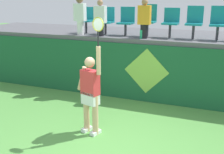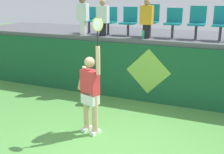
{
  "view_description": "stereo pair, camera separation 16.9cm",
  "coord_description": "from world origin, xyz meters",
  "px_view_note": "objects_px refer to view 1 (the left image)",
  "views": [
    {
      "loc": [
        1.84,
        -4.47,
        2.95
      ],
      "look_at": [
        -0.36,
        1.1,
        1.22
      ],
      "focal_mm": 46.26,
      "sensor_mm": 36.0,
      "label": 1
    },
    {
      "loc": [
        2.0,
        -4.4,
        2.95
      ],
      "look_at": [
        -0.36,
        1.1,
        1.22
      ],
      "focal_mm": 46.26,
      "sensor_mm": 36.0,
      "label": 2
    }
  ],
  "objects_px": {
    "tennis_player": "(91,91)",
    "stadium_chair_0": "(87,18)",
    "stadium_chair_2": "(126,20)",
    "stadium_chair_5": "(194,21)",
    "stadium_chair_1": "(106,19)",
    "spectator_1": "(80,15)",
    "stadium_chair_4": "(171,21)",
    "stadium_chair_6": "(219,21)",
    "spectator_0": "(100,18)",
    "stadium_chair_3": "(148,19)",
    "water_bottle": "(141,34)",
    "spectator_2": "(144,18)"
  },
  "relations": [
    {
      "from": "stadium_chair_3",
      "to": "stadium_chair_5",
      "type": "bearing_deg",
      "value": -0.02
    },
    {
      "from": "water_bottle",
      "to": "stadium_chair_1",
      "type": "bearing_deg",
      "value": 158.06
    },
    {
      "from": "spectator_1",
      "to": "stadium_chair_5",
      "type": "bearing_deg",
      "value": 8.22
    },
    {
      "from": "stadium_chair_2",
      "to": "stadium_chair_3",
      "type": "bearing_deg",
      "value": 0.11
    },
    {
      "from": "stadium_chair_5",
      "to": "stadium_chair_1",
      "type": "bearing_deg",
      "value": -179.93
    },
    {
      "from": "stadium_chair_2",
      "to": "spectator_2",
      "type": "xyz_separation_m",
      "value": [
        0.67,
        -0.43,
        0.1
      ]
    },
    {
      "from": "spectator_1",
      "to": "spectator_2",
      "type": "relative_size",
      "value": 1.06
    },
    {
      "from": "stadium_chair_5",
      "to": "spectator_1",
      "type": "xyz_separation_m",
      "value": [
        -3.27,
        -0.47,
        0.11
      ]
    },
    {
      "from": "tennis_player",
      "to": "spectator_0",
      "type": "distance_m",
      "value": 3.05
    },
    {
      "from": "stadium_chair_0",
      "to": "spectator_0",
      "type": "height_order",
      "value": "spectator_0"
    },
    {
      "from": "water_bottle",
      "to": "stadium_chair_2",
      "type": "xyz_separation_m",
      "value": [
        -0.61,
        0.51,
        0.33
      ]
    },
    {
      "from": "water_bottle",
      "to": "stadium_chair_5",
      "type": "relative_size",
      "value": 0.26
    },
    {
      "from": "water_bottle",
      "to": "stadium_chair_2",
      "type": "height_order",
      "value": "stadium_chair_2"
    },
    {
      "from": "stadium_chair_1",
      "to": "spectator_0",
      "type": "height_order",
      "value": "spectator_0"
    },
    {
      "from": "spectator_0",
      "to": "stadium_chair_1",
      "type": "bearing_deg",
      "value": 90.0
    },
    {
      "from": "stadium_chair_0",
      "to": "spectator_2",
      "type": "xyz_separation_m",
      "value": [
        1.97,
        -0.43,
        0.1
      ]
    },
    {
      "from": "tennis_player",
      "to": "stadium_chair_4",
      "type": "distance_m",
      "value": 3.48
    },
    {
      "from": "stadium_chair_0",
      "to": "stadium_chair_3",
      "type": "distance_m",
      "value": 1.98
    },
    {
      "from": "stadium_chair_0",
      "to": "spectator_0",
      "type": "bearing_deg",
      "value": -34.91
    },
    {
      "from": "stadium_chair_5",
      "to": "stadium_chair_6",
      "type": "height_order",
      "value": "stadium_chair_6"
    },
    {
      "from": "water_bottle",
      "to": "spectator_1",
      "type": "bearing_deg",
      "value": 178.87
    },
    {
      "from": "stadium_chair_2",
      "to": "stadium_chair_5",
      "type": "bearing_deg",
      "value": 0.02
    },
    {
      "from": "tennis_player",
      "to": "stadium_chair_5",
      "type": "xyz_separation_m",
      "value": [
        1.71,
        3.07,
        1.27
      ]
    },
    {
      "from": "stadium_chair_4",
      "to": "spectator_2",
      "type": "height_order",
      "value": "spectator_2"
    },
    {
      "from": "stadium_chair_2",
      "to": "stadium_chair_4",
      "type": "height_order",
      "value": "stadium_chair_2"
    },
    {
      "from": "stadium_chair_0",
      "to": "stadium_chair_4",
      "type": "distance_m",
      "value": 2.63
    },
    {
      "from": "stadium_chair_6",
      "to": "spectator_1",
      "type": "xyz_separation_m",
      "value": [
        -3.9,
        -0.47,
        0.11
      ]
    },
    {
      "from": "water_bottle",
      "to": "spectator_0",
      "type": "xyz_separation_m",
      "value": [
        -1.26,
        0.04,
        0.42
      ]
    },
    {
      "from": "spectator_0",
      "to": "stadium_chair_5",
      "type": "bearing_deg",
      "value": 10.15
    },
    {
      "from": "stadium_chair_2",
      "to": "spectator_1",
      "type": "relative_size",
      "value": 0.73
    },
    {
      "from": "stadium_chair_3",
      "to": "water_bottle",
      "type": "bearing_deg",
      "value": -96.08
    },
    {
      "from": "stadium_chair_1",
      "to": "stadium_chair_5",
      "type": "xyz_separation_m",
      "value": [
        2.61,
        0.0,
        0.04
      ]
    },
    {
      "from": "stadium_chair_1",
      "to": "stadium_chair_4",
      "type": "xyz_separation_m",
      "value": [
        1.97,
        -0.0,
        0.02
      ]
    },
    {
      "from": "stadium_chair_0",
      "to": "stadium_chair_2",
      "type": "relative_size",
      "value": 0.97
    },
    {
      "from": "stadium_chair_0",
      "to": "spectator_0",
      "type": "relative_size",
      "value": 0.77
    },
    {
      "from": "water_bottle",
      "to": "spectator_1",
      "type": "relative_size",
      "value": 0.21
    },
    {
      "from": "stadium_chair_4",
      "to": "stadium_chair_2",
      "type": "bearing_deg",
      "value": 179.76
    },
    {
      "from": "stadium_chair_3",
      "to": "spectator_1",
      "type": "bearing_deg",
      "value": -166.52
    },
    {
      "from": "spectator_1",
      "to": "stadium_chair_2",
      "type": "bearing_deg",
      "value": 19.85
    },
    {
      "from": "tennis_player",
      "to": "stadium_chair_0",
      "type": "distance_m",
      "value": 3.66
    },
    {
      "from": "stadium_chair_0",
      "to": "spectator_0",
      "type": "xyz_separation_m",
      "value": [
        0.66,
        -0.46,
        0.08
      ]
    },
    {
      "from": "stadium_chair_3",
      "to": "stadium_chair_4",
      "type": "bearing_deg",
      "value": -0.59
    },
    {
      "from": "spectator_0",
      "to": "spectator_2",
      "type": "relative_size",
      "value": 0.97
    },
    {
      "from": "stadium_chair_1",
      "to": "stadium_chair_4",
      "type": "bearing_deg",
      "value": -0.09
    },
    {
      "from": "water_bottle",
      "to": "stadium_chair_4",
      "type": "height_order",
      "value": "stadium_chair_4"
    },
    {
      "from": "stadium_chair_6",
      "to": "spectator_2",
      "type": "distance_m",
      "value": 1.97
    },
    {
      "from": "water_bottle",
      "to": "spectator_2",
      "type": "relative_size",
      "value": 0.22
    },
    {
      "from": "stadium_chair_2",
      "to": "spectator_2",
      "type": "distance_m",
      "value": 0.8
    },
    {
      "from": "stadium_chair_1",
      "to": "spectator_1",
      "type": "height_order",
      "value": "spectator_1"
    },
    {
      "from": "stadium_chair_4",
      "to": "stadium_chair_6",
      "type": "height_order",
      "value": "stadium_chair_6"
    }
  ]
}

